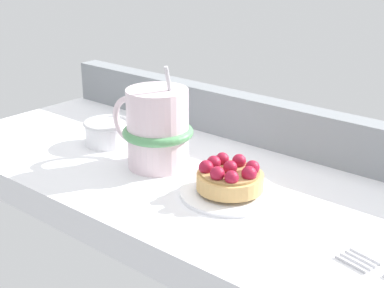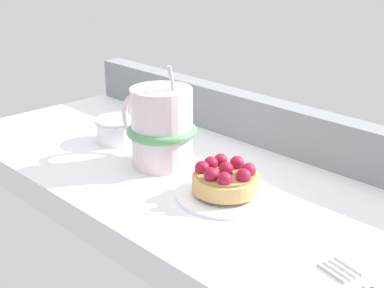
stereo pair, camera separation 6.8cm
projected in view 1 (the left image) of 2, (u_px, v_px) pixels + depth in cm
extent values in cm
cube|color=white|center=(225.00, 198.00, 69.76)|extent=(87.09, 32.59, 3.96)
cube|color=gray|center=(289.00, 128.00, 78.29)|extent=(85.35, 3.37, 6.70)
cylinder|color=white|center=(230.00, 191.00, 65.96)|extent=(11.72, 11.72, 0.93)
cylinder|color=white|center=(230.00, 193.00, 66.04)|extent=(6.45, 6.45, 0.46)
cylinder|color=tan|center=(230.00, 181.00, 65.47)|extent=(7.89, 7.89, 1.81)
cylinder|color=#AB854F|center=(230.00, 173.00, 65.09)|extent=(6.94, 6.94, 0.30)
sphere|color=maroon|center=(230.00, 167.00, 64.86)|extent=(1.66, 1.66, 1.66)
sphere|color=maroon|center=(249.00, 174.00, 63.43)|extent=(1.76, 1.76, 1.76)
sphere|color=maroon|center=(252.00, 167.00, 64.87)|extent=(1.69, 1.69, 1.69)
sphere|color=maroon|center=(241.00, 160.00, 66.83)|extent=(1.68, 1.68, 1.68)
sphere|color=maroon|center=(225.00, 160.00, 67.04)|extent=(1.62, 1.62, 1.62)
sphere|color=maroon|center=(213.00, 162.00, 66.12)|extent=(1.72, 1.72, 1.72)
sphere|color=maroon|center=(209.00, 168.00, 64.84)|extent=(1.75, 1.75, 1.75)
sphere|color=maroon|center=(217.00, 174.00, 63.12)|extent=(1.71, 1.71, 1.71)
sphere|color=maroon|center=(232.00, 178.00, 62.41)|extent=(1.63, 1.63, 1.63)
cylinder|color=silver|center=(158.00, 128.00, 72.56)|extent=(8.02, 8.02, 10.43)
torus|color=#569960|center=(158.00, 132.00, 72.74)|extent=(9.26, 9.26, 1.20)
torus|color=silver|center=(131.00, 120.00, 75.59)|extent=(6.70, 0.86, 6.70)
cylinder|color=#B7B7BC|center=(170.00, 88.00, 70.05)|extent=(0.90, 2.08, 5.96)
cube|color=#B7B7BC|center=(365.00, 255.00, 53.37)|extent=(3.47, 0.97, 0.60)
cube|color=#B7B7BC|center=(361.00, 258.00, 52.95)|extent=(3.47, 0.97, 0.60)
cube|color=#B7B7BC|center=(356.00, 260.00, 52.53)|extent=(3.47, 0.97, 0.60)
cube|color=#B7B7BC|center=(351.00, 263.00, 52.11)|extent=(3.47, 0.97, 0.60)
cylinder|color=white|center=(107.00, 134.00, 81.29)|extent=(6.45, 6.45, 3.18)
torus|color=silver|center=(107.00, 123.00, 80.72)|extent=(6.92, 6.92, 0.60)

